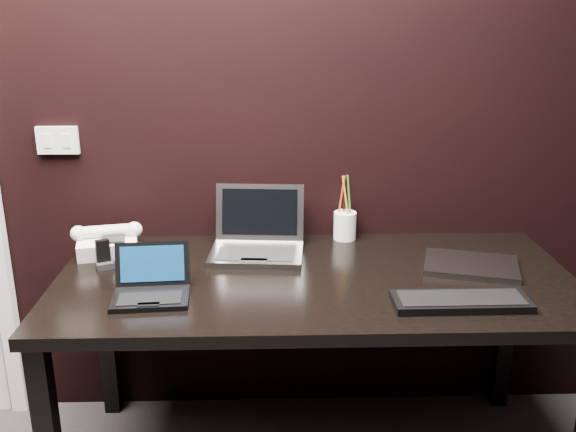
{
  "coord_description": "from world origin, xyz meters",
  "views": [
    {
      "loc": [
        0.15,
        -0.54,
        1.59
      ],
      "look_at": [
        0.21,
        1.35,
        0.96
      ],
      "focal_mm": 40.0,
      "sensor_mm": 36.0,
      "label": 1
    }
  ],
  "objects_px": {
    "desk": "(315,297)",
    "ext_keyboard": "(461,301)",
    "netbook": "(151,288)",
    "closed_laptop": "(471,266)",
    "silver_laptop": "(257,242)",
    "pen_cup": "(345,224)",
    "desk_phone": "(108,241)",
    "mobile_phone": "(104,257)"
  },
  "relations": [
    {
      "from": "desk",
      "to": "ext_keyboard",
      "type": "xyz_separation_m",
      "value": [
        0.42,
        -0.23,
        0.09
      ]
    },
    {
      "from": "desk",
      "to": "ext_keyboard",
      "type": "bearing_deg",
      "value": -28.91
    },
    {
      "from": "desk",
      "to": "netbook",
      "type": "xyz_separation_m",
      "value": [
        -0.51,
        -0.15,
        0.11
      ]
    },
    {
      "from": "desk",
      "to": "closed_laptop",
      "type": "distance_m",
      "value": 0.54
    },
    {
      "from": "netbook",
      "to": "closed_laptop",
      "type": "xyz_separation_m",
      "value": [
        1.04,
        0.19,
        -0.02
      ]
    },
    {
      "from": "silver_laptop",
      "to": "pen_cup",
      "type": "height_order",
      "value": "pen_cup"
    },
    {
      "from": "netbook",
      "to": "desk_phone",
      "type": "xyz_separation_m",
      "value": [
        -0.22,
        0.37,
        0.02
      ]
    },
    {
      "from": "ext_keyboard",
      "to": "closed_laptop",
      "type": "height_order",
      "value": "ext_keyboard"
    },
    {
      "from": "desk_phone",
      "to": "netbook",
      "type": "bearing_deg",
      "value": -59.7
    },
    {
      "from": "silver_laptop",
      "to": "desk_phone",
      "type": "bearing_deg",
      "value": 177.97
    },
    {
      "from": "netbook",
      "to": "pen_cup",
      "type": "distance_m",
      "value": 0.82
    },
    {
      "from": "silver_laptop",
      "to": "mobile_phone",
      "type": "bearing_deg",
      "value": -167.83
    },
    {
      "from": "desk",
      "to": "mobile_phone",
      "type": "bearing_deg",
      "value": 172.36
    },
    {
      "from": "desk",
      "to": "silver_laptop",
      "type": "height_order",
      "value": "silver_laptop"
    },
    {
      "from": "ext_keyboard",
      "to": "desk_phone",
      "type": "bearing_deg",
      "value": 158.28
    },
    {
      "from": "desk",
      "to": "pen_cup",
      "type": "relative_size",
      "value": 6.82
    },
    {
      "from": "silver_laptop",
      "to": "pen_cup",
      "type": "bearing_deg",
      "value": 23.37
    },
    {
      "from": "desk_phone",
      "to": "mobile_phone",
      "type": "relative_size",
      "value": 2.64
    },
    {
      "from": "ext_keyboard",
      "to": "netbook",
      "type": "bearing_deg",
      "value": 174.86
    },
    {
      "from": "ext_keyboard",
      "to": "mobile_phone",
      "type": "xyz_separation_m",
      "value": [
        -1.13,
        0.33,
        0.02
      ]
    },
    {
      "from": "silver_laptop",
      "to": "closed_laptop",
      "type": "distance_m",
      "value": 0.74
    },
    {
      "from": "ext_keyboard",
      "to": "mobile_phone",
      "type": "relative_size",
      "value": 4.19
    },
    {
      "from": "ext_keyboard",
      "to": "desk_phone",
      "type": "relative_size",
      "value": 1.59
    },
    {
      "from": "silver_laptop",
      "to": "closed_laptop",
      "type": "bearing_deg",
      "value": -12.57
    },
    {
      "from": "desk_phone",
      "to": "pen_cup",
      "type": "bearing_deg",
      "value": 8.12
    },
    {
      "from": "desk",
      "to": "desk_phone",
      "type": "distance_m",
      "value": 0.77
    },
    {
      "from": "netbook",
      "to": "desk_phone",
      "type": "height_order",
      "value": "netbook"
    },
    {
      "from": "desk_phone",
      "to": "mobile_phone",
      "type": "bearing_deg",
      "value": -83.01
    },
    {
      "from": "desk_phone",
      "to": "pen_cup",
      "type": "xyz_separation_m",
      "value": [
        0.86,
        0.12,
        0.01
      ]
    },
    {
      "from": "ext_keyboard",
      "to": "closed_laptop",
      "type": "relative_size",
      "value": 1.14
    },
    {
      "from": "desk",
      "to": "netbook",
      "type": "bearing_deg",
      "value": -164.03
    },
    {
      "from": "closed_laptop",
      "to": "pen_cup",
      "type": "bearing_deg",
      "value": 142.44
    },
    {
      "from": "closed_laptop",
      "to": "desk_phone",
      "type": "xyz_separation_m",
      "value": [
        -1.26,
        0.18,
        0.03
      ]
    },
    {
      "from": "pen_cup",
      "to": "silver_laptop",
      "type": "bearing_deg",
      "value": -156.63
    },
    {
      "from": "silver_laptop",
      "to": "netbook",
      "type": "bearing_deg",
      "value": -131.88
    },
    {
      "from": "desk",
      "to": "ext_keyboard",
      "type": "distance_m",
      "value": 0.48
    },
    {
      "from": "desk",
      "to": "silver_laptop",
      "type": "xyz_separation_m",
      "value": [
        -0.19,
        0.21,
        0.12
      ]
    },
    {
      "from": "desk",
      "to": "mobile_phone",
      "type": "distance_m",
      "value": 0.73
    },
    {
      "from": "desk_phone",
      "to": "mobile_phone",
      "type": "height_order",
      "value": "desk_phone"
    },
    {
      "from": "netbook",
      "to": "mobile_phone",
      "type": "xyz_separation_m",
      "value": [
        -0.2,
        0.24,
        0.01
      ]
    },
    {
      "from": "closed_laptop",
      "to": "mobile_phone",
      "type": "xyz_separation_m",
      "value": [
        -1.24,
        0.05,
        0.03
      ]
    },
    {
      "from": "desk_phone",
      "to": "ext_keyboard",
      "type": "bearing_deg",
      "value": -21.72
    }
  ]
}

